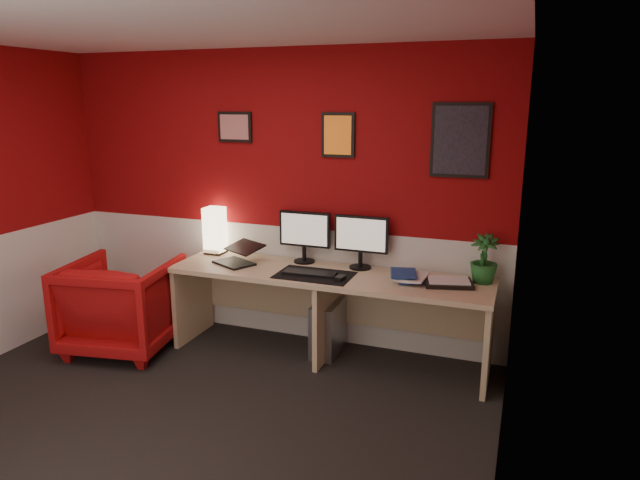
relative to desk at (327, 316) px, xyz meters
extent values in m
cube|color=black|center=(-0.59, -1.41, -0.36)|extent=(4.00, 3.50, 0.01)
cube|color=white|center=(-0.59, -1.41, 2.13)|extent=(4.00, 3.50, 0.01)
cube|color=maroon|center=(-0.59, 0.34, 0.89)|extent=(4.00, 0.01, 2.50)
cube|color=maroon|center=(1.41, -1.41, 0.89)|extent=(0.01, 3.50, 2.50)
cube|color=silver|center=(-0.59, 0.34, 0.14)|extent=(4.00, 0.01, 1.00)
cube|color=silver|center=(1.41, -1.41, 0.14)|extent=(0.01, 3.50, 1.00)
cube|color=#CFAD84|center=(0.00, 0.00, 0.00)|extent=(2.60, 0.65, 0.73)
cube|color=#FFE5B2|center=(-1.15, 0.22, 0.56)|extent=(0.16, 0.16, 0.40)
cube|color=black|center=(-0.83, -0.03, 0.47)|extent=(0.40, 0.35, 0.22)
cube|color=black|center=(-0.29, 0.23, 0.66)|extent=(0.45, 0.06, 0.58)
cube|color=black|center=(0.21, 0.22, 0.66)|extent=(0.45, 0.06, 0.58)
cube|color=black|center=(-0.08, -0.09, 0.37)|extent=(0.60, 0.38, 0.01)
cube|color=black|center=(-0.12, -0.09, 0.38)|extent=(0.43, 0.16, 0.02)
cube|color=black|center=(0.15, -0.15, 0.39)|extent=(0.07, 0.11, 0.03)
imported|color=navy|center=(0.57, 0.01, 0.38)|extent=(0.26, 0.31, 0.02)
imported|color=silver|center=(0.57, 0.02, 0.40)|extent=(0.23, 0.30, 0.02)
imported|color=navy|center=(0.52, -0.03, 0.43)|extent=(0.25, 0.30, 0.02)
cube|color=black|center=(0.95, 0.04, 0.38)|extent=(0.40, 0.33, 0.03)
imported|color=#19591E|center=(1.18, 0.18, 0.55)|extent=(0.23, 0.23, 0.37)
cube|color=#99999E|center=(-0.02, 0.10, -0.14)|extent=(0.21, 0.45, 0.45)
imported|color=red|center=(-1.69, -0.42, 0.03)|extent=(0.97, 0.99, 0.78)
cube|color=red|center=(-0.97, 0.33, 1.49)|extent=(0.32, 0.02, 0.26)
cube|color=orange|center=(-0.03, 0.33, 1.44)|extent=(0.28, 0.02, 0.36)
cube|color=black|center=(0.94, 0.33, 1.42)|extent=(0.44, 0.02, 0.56)
camera|label=1|loc=(1.45, -4.10, 1.71)|focal=31.94mm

